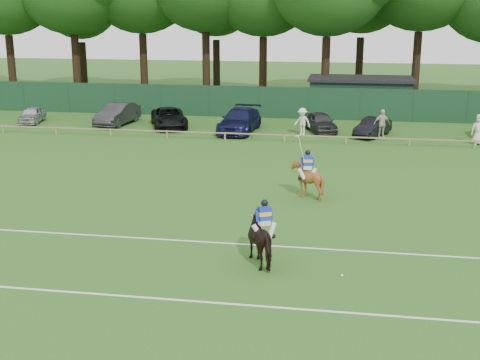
% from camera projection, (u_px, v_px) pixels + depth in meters
% --- Properties ---
extents(ground, '(160.00, 160.00, 0.00)m').
position_uv_depth(ground, '(215.00, 233.00, 25.27)').
color(ground, '#1E4C14').
rests_on(ground, ground).
extents(horse_dark, '(1.89, 2.32, 1.79)m').
position_uv_depth(horse_dark, '(264.00, 239.00, 22.11)').
color(horse_dark, black).
rests_on(horse_dark, ground).
extents(horse_chestnut, '(1.67, 1.80, 1.72)m').
position_uv_depth(horse_chestnut, '(307.00, 180.00, 29.81)').
color(horse_chestnut, brown).
rests_on(horse_chestnut, ground).
extents(sedan_silver, '(2.10, 3.83, 1.24)m').
position_uv_depth(sedan_silver, '(32.00, 115.00, 48.83)').
color(sedan_silver, '#B5B9BB').
rests_on(sedan_silver, ground).
extents(sedan_grey, '(2.25, 5.03, 1.60)m').
position_uv_depth(sedan_grey, '(117.00, 114.00, 48.07)').
color(sedan_grey, '#2C2C2E').
rests_on(sedan_grey, ground).
extents(suv_black, '(4.03, 5.61, 1.42)m').
position_uv_depth(suv_black, '(169.00, 118.00, 47.05)').
color(suv_black, black).
rests_on(suv_black, ground).
extents(sedan_navy, '(2.73, 5.79, 1.63)m').
position_uv_depth(sedan_navy, '(240.00, 120.00, 45.33)').
color(sedan_navy, '#121339').
rests_on(sedan_navy, ground).
extents(hatch_grey, '(2.86, 4.35, 1.38)m').
position_uv_depth(hatch_grey, '(320.00, 122.00, 45.46)').
color(hatch_grey, '#313134').
rests_on(hatch_grey, ground).
extents(estate_black, '(2.82, 4.03, 1.26)m').
position_uv_depth(estate_black, '(373.00, 127.00, 43.85)').
color(estate_black, black).
rests_on(estate_black, ground).
extents(spectator_left, '(1.40, 1.13, 1.88)m').
position_uv_depth(spectator_left, '(302.00, 122.00, 44.15)').
color(spectator_left, silver).
rests_on(spectator_left, ground).
extents(spectator_mid, '(1.26, 0.89, 1.98)m').
position_uv_depth(spectator_mid, '(382.00, 124.00, 43.03)').
color(spectator_mid, beige).
rests_on(spectator_mid, ground).
extents(spectator_right, '(0.99, 0.67, 1.98)m').
position_uv_depth(spectator_right, '(479.00, 130.00, 41.11)').
color(spectator_right, silver).
rests_on(spectator_right, ground).
extents(rider_dark, '(0.88, 0.62, 1.41)m').
position_uv_depth(rider_dark, '(265.00, 218.00, 21.89)').
color(rider_dark, silver).
rests_on(rider_dark, ground).
extents(rider_chestnut, '(0.96, 0.52, 2.05)m').
position_uv_depth(rider_chestnut, '(307.00, 164.00, 29.60)').
color(rider_chestnut, silver).
rests_on(rider_chestnut, ground).
extents(polo_ball, '(0.09, 0.09, 0.09)m').
position_uv_depth(polo_ball, '(342.00, 275.00, 21.24)').
color(polo_ball, silver).
rests_on(polo_ball, ground).
extents(pitch_lines, '(60.00, 5.10, 0.01)m').
position_uv_depth(pitch_lines, '(195.00, 268.00, 21.94)').
color(pitch_lines, silver).
rests_on(pitch_lines, ground).
extents(pitch_rail, '(62.10, 0.10, 0.50)m').
position_uv_depth(pitch_rail, '(270.00, 135.00, 42.29)').
color(pitch_rail, '#997F5B').
rests_on(pitch_rail, ground).
extents(perimeter_fence, '(92.08, 0.08, 2.50)m').
position_uv_depth(perimeter_fence, '(283.00, 103.00, 50.64)').
color(perimeter_fence, '#14351E').
rests_on(perimeter_fence, ground).
extents(utility_shed, '(8.40, 4.40, 3.04)m').
position_uv_depth(utility_shed, '(360.00, 96.00, 52.47)').
color(utility_shed, '#14331E').
rests_on(utility_shed, ground).
extents(tree_row, '(96.00, 12.00, 21.00)m').
position_uv_depth(tree_row, '(314.00, 104.00, 58.27)').
color(tree_row, '#26561C').
rests_on(tree_row, ground).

